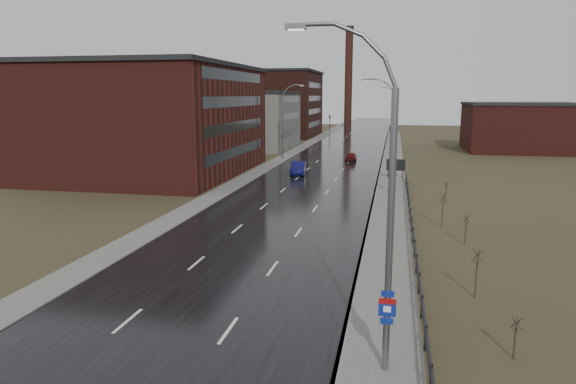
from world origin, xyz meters
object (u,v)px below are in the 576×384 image
at_px(streetlight_main, 381,207).
at_px(car_far, 351,157).
at_px(billboard, 396,166).
at_px(car_near, 298,169).

height_order(streetlight_main, car_far, streetlight_main).
bearing_deg(streetlight_main, billboard, 89.18).
xyz_separation_m(car_near, car_far, (5.27, 14.76, -0.13)).
relative_size(streetlight_main, car_far, 3.05).
distance_m(car_near, car_far, 15.67).
bearing_deg(billboard, streetlight_main, -90.82).
xyz_separation_m(streetlight_main, car_far, (-5.91, 59.49, -5.38)).
distance_m(billboard, car_near, 11.88).
bearing_deg(billboard, car_far, 112.56).
bearing_deg(car_far, streetlight_main, 93.69).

